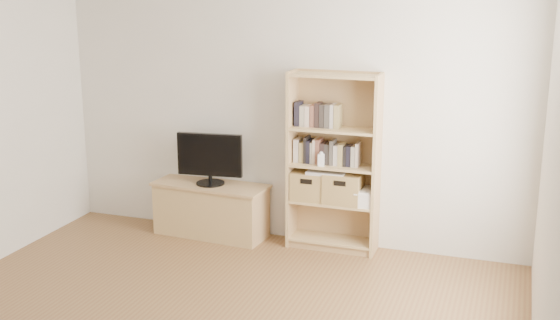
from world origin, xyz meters
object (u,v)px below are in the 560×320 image
at_px(baby_monitor, 321,160).
at_px(television, 210,159).
at_px(bookshelf, 334,163).
at_px(basket_left, 310,185).
at_px(basket_right, 344,188).
at_px(tv_stand, 211,211).
at_px(laptop, 327,172).

bearing_deg(baby_monitor, television, 168.32).
height_order(bookshelf, baby_monitor, bookshelf).
bearing_deg(baby_monitor, bookshelf, 35.01).
distance_m(television, basket_left, 1.00).
bearing_deg(bookshelf, basket_right, -2.60).
bearing_deg(basket_right, baby_monitor, -154.81).
xyz_separation_m(bookshelf, basket_right, (0.10, -0.00, -0.23)).
relative_size(tv_stand, television, 1.70).
bearing_deg(basket_left, laptop, -3.27).
relative_size(baby_monitor, basket_right, 0.33).
height_order(tv_stand, bookshelf, bookshelf).
relative_size(television, basket_left, 1.99).
height_order(basket_left, basket_right, basket_right).
bearing_deg(basket_right, tv_stand, -176.79).
relative_size(tv_stand, basket_right, 3.20).
height_order(tv_stand, baby_monitor, baby_monitor).
relative_size(bookshelf, laptop, 4.72).
xyz_separation_m(television, laptop, (1.15, 0.05, -0.03)).
bearing_deg(laptop, tv_stand, -179.45).
distance_m(baby_monitor, laptop, 0.15).
distance_m(baby_monitor, basket_left, 0.31).
distance_m(bookshelf, television, 1.21).
bearing_deg(bookshelf, television, -177.23).
height_order(baby_monitor, basket_left, baby_monitor).
height_order(bookshelf, basket_right, bookshelf).
bearing_deg(television, basket_left, -3.35).
distance_m(baby_monitor, basket_right, 0.34).
xyz_separation_m(tv_stand, basket_right, (1.31, 0.05, 0.35)).
bearing_deg(basket_right, laptop, -177.00).
relative_size(bookshelf, television, 2.59).
xyz_separation_m(tv_stand, bookshelf, (1.21, 0.06, 0.57)).
relative_size(television, basket_right, 1.89).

